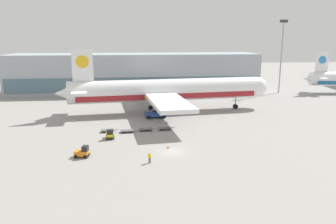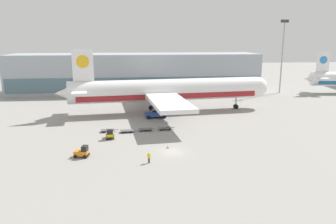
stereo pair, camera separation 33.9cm
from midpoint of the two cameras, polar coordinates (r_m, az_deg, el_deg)
The scene contains 13 objects.
ground_plane at distance 58.58m, azimuth 0.62°, elevation -6.96°, with size 400.00×400.00×0.00m, color gray.
terminal_building at distance 123.43m, azimuth -5.79°, elevation 6.82°, with size 90.00×18.20×14.00m.
light_mast at distance 125.46m, azimuth 19.10°, elevation 9.88°, with size 2.80×0.50×25.92m.
airplane_main at distance 88.04m, azimuth -0.68°, elevation 3.70°, with size 58.03×48.56×17.00m.
scissor_lift_loader at distance 82.79m, azimuth -2.33°, elevation 0.39°, with size 5.48×3.83×5.19m.
baggage_tug_foreground at distance 66.74m, azimuth -10.21°, elevation -3.87°, with size 1.79×2.55×2.00m.
baggage_tug_mid at distance 57.74m, azimuth -14.81°, elevation -6.78°, with size 2.67×2.03×2.00m.
baggage_dolly_lead at distance 71.62m, azimuth -10.58°, elevation -3.14°, with size 3.76×1.75×0.48m.
baggage_dolly_second at distance 70.59m, azimuth -7.27°, elevation -3.25°, with size 3.76×1.75×0.48m.
baggage_dolly_third at distance 71.43m, azimuth -4.08°, elevation -2.99°, with size 3.76×1.75×0.48m.
baggage_dolly_trail at distance 72.01m, azimuth -0.71°, elevation -2.82°, with size 3.76×1.75×0.48m.
ground_crew_near at distance 53.35m, azimuth -3.42°, elevation -7.77°, with size 0.53×0.35×1.84m.
traffic_cone_near at distance 60.43m, azimuth -0.14°, elevation -6.01°, with size 0.40×0.40×0.64m.
Camera 1 is at (-6.89, -54.67, 19.88)m, focal length 35.00 mm.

